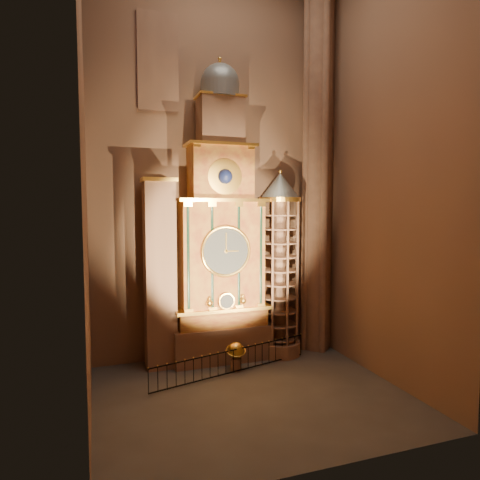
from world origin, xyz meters
name	(u,v)px	position (x,y,z in m)	size (l,w,h in m)	color
floor	(252,395)	(0.00, 0.00, 0.00)	(14.00, 14.00, 0.00)	#383330
wall_back	(215,166)	(0.00, 6.00, 11.00)	(22.00, 22.00, 0.00)	#8F664D
wall_left	(84,147)	(-7.00, 0.00, 11.00)	(22.00, 22.00, 0.00)	#8F664D
wall_right	(384,160)	(7.00, 0.00, 11.00)	(22.00, 22.00, 0.00)	#8F664D
astronomical_clock	(221,243)	(0.00, 4.96, 6.68)	(5.60, 2.41, 16.70)	#8C634C
portrait_tower	(160,273)	(-3.40, 4.98, 5.15)	(1.80, 1.60, 10.20)	#8C634C
stair_turret	(280,266)	(3.50, 4.70, 5.27)	(2.50, 2.50, 10.80)	#8C634C
gothic_pier	(318,168)	(6.10, 5.00, 11.00)	(2.04, 2.04, 22.00)	#8C634C
stained_glass_window	(158,61)	(-3.20, 5.92, 16.50)	(2.20, 0.14, 5.20)	navy
celestial_globe	(236,354)	(0.28, 3.11, 0.91)	(1.18, 1.13, 1.52)	#8C634C
iron_railing	(233,361)	(0.00, 2.70, 0.67)	(9.05, 2.46, 1.23)	black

